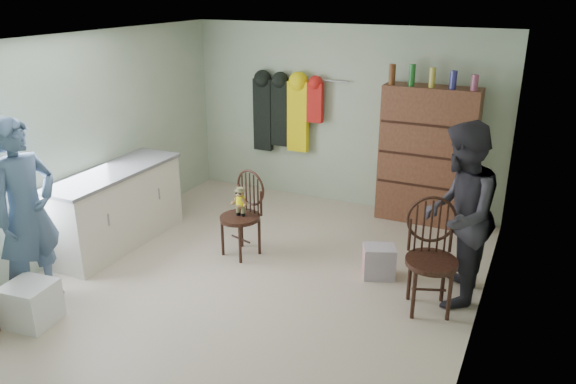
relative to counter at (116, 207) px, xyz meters
The scene contains 11 objects.
ground_plane 2.01m from the counter, ahead, with size 5.00×5.00×0.00m, color beige.
room_walls 2.30m from the counter, 15.25° to the left, with size 5.00×5.00×5.00m.
counter is the anchor object (origin of this frame).
plastic_tub 1.78m from the counter, 75.33° to the right, with size 0.42×0.40×0.40m, color white.
chair_front 1.58m from the counter, 15.30° to the left, with size 0.56×0.56×1.01m.
chair_far 3.73m from the counter, ahead, with size 0.63×0.63×1.11m.
striped_bag 3.19m from the counter, ahead, with size 0.34×0.26×0.35m, color #E57276.
person_left 1.46m from the counter, 82.44° to the right, with size 0.68×0.45×1.88m, color #42597A.
person_right 3.96m from the counter, ahead, with size 0.89×0.69×1.82m, color #2D2B33.
dresser 3.96m from the counter, 35.69° to the left, with size 1.20×0.39×2.07m.
coat_rack 2.74m from the counter, 64.76° to the left, with size 1.42×0.12×1.09m.
Camera 1 is at (2.59, -4.77, 3.00)m, focal length 35.00 mm.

